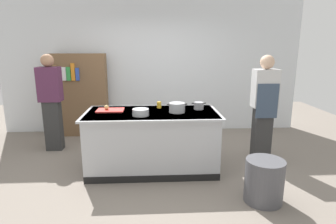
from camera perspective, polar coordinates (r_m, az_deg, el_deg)
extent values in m
plane|color=slate|center=(4.45, -3.13, -11.36)|extent=(10.00, 10.00, 0.00)
cube|color=silver|center=(6.15, -3.36, 10.02)|extent=(6.40, 0.12, 3.00)
cube|color=#B7BABF|center=(4.28, -3.21, -5.88)|extent=(1.90, 0.90, 0.90)
cube|color=#B7BABF|center=(4.16, -3.29, -0.22)|extent=(1.98, 0.98, 0.03)
cube|color=black|center=(4.02, -3.13, -13.43)|extent=(1.90, 0.01, 0.10)
cube|color=red|center=(4.31, -11.62, 0.36)|extent=(0.40, 0.28, 0.02)
sphere|color=tan|center=(4.31, -12.40, 0.93)|extent=(0.07, 0.07, 0.07)
cylinder|color=#B7BABF|center=(4.12, 1.84, 0.90)|extent=(0.23, 0.23, 0.14)
cube|color=black|center=(4.10, 0.02, 1.55)|extent=(0.04, 0.02, 0.01)
cube|color=black|center=(4.12, 3.65, 1.59)|extent=(0.04, 0.02, 0.01)
cylinder|color=#99999E|center=(4.34, 6.26, 1.27)|extent=(0.15, 0.15, 0.11)
cube|color=black|center=(4.32, 5.10, 1.77)|extent=(0.04, 0.02, 0.01)
cube|color=black|center=(4.35, 7.43, 1.79)|extent=(0.04, 0.02, 0.01)
cylinder|color=#B7BABF|center=(3.95, -5.58, -0.05)|extent=(0.23, 0.23, 0.10)
cylinder|color=yellow|center=(4.40, -1.83, 1.44)|extent=(0.07, 0.07, 0.10)
cylinder|color=#4C4C51|center=(3.68, 18.93, -13.09)|extent=(0.46, 0.46, 0.53)
cube|color=#313131|center=(4.85, 18.46, -4.23)|extent=(0.28, 0.20, 0.90)
cube|color=silver|center=(4.69, 19.13, 4.55)|extent=(0.38, 0.24, 0.60)
sphere|color=#D3AA8C|center=(4.65, 19.52, 9.54)|extent=(0.22, 0.22, 0.22)
cube|color=#38475B|center=(4.60, 19.54, 2.09)|extent=(0.34, 0.02, 0.54)
cube|color=#2F2F2F|center=(5.47, -22.22, -2.57)|extent=(0.28, 0.20, 0.90)
cube|color=#512644|center=(5.32, -22.93, 5.21)|extent=(0.38, 0.24, 0.60)
sphere|color=#A87A5B|center=(5.29, -23.34, 9.60)|extent=(0.22, 0.22, 0.22)
cube|color=brown|center=(6.11, -17.36, 3.28)|extent=(1.10, 0.28, 1.70)
cube|color=brown|center=(6.02, -22.02, 7.39)|extent=(0.09, 0.03, 0.31)
cube|color=teal|center=(6.00, -21.19, 7.06)|extent=(0.07, 0.03, 0.23)
cube|color=white|center=(5.97, -20.39, 7.27)|extent=(0.08, 0.03, 0.27)
cube|color=green|center=(5.94, -19.57, 7.32)|extent=(0.08, 0.03, 0.27)
cube|color=orange|center=(5.92, -18.75, 7.71)|extent=(0.07, 0.03, 0.34)
cube|color=#3351B7|center=(5.90, -17.93, 7.32)|extent=(0.07, 0.03, 0.25)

